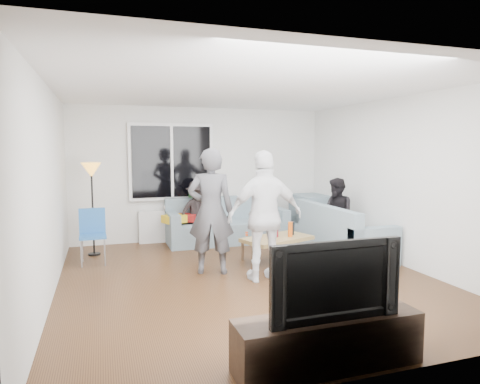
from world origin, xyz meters
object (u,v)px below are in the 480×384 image
object	(u,v)px
player_right	(265,216)
television	(330,277)
floor_lamp	(93,210)
spectator_right	(337,215)
sofa_right_section	(342,229)
coffee_table	(277,249)
side_chair	(93,237)
sofa_back_section	(227,220)
tv_console	(328,342)
spectator_back	(197,212)
player_left	(211,211)

from	to	relation	value
player_right	television	xyz separation A→B (m)	(-0.36, -2.33, -0.13)
floor_lamp	spectator_right	size ratio (longest dim) A/B	1.21
player_right	sofa_right_section	bearing A→B (deg)	-149.88
coffee_table	side_chair	world-z (taller)	side_chair
sofa_back_section	tv_console	bearing A→B (deg)	-96.49
player_right	television	bearing A→B (deg)	83.26
spectator_back	television	size ratio (longest dim) A/B	1.06
sofa_right_section	floor_lamp	xyz separation A→B (m)	(-4.07, 1.22, 0.36)
coffee_table	tv_console	world-z (taller)	tv_console
floor_lamp	player_left	world-z (taller)	player_left
sofa_back_section	television	distance (m)	4.81
sofa_right_section	spectator_back	size ratio (longest dim) A/B	1.66
spectator_back	television	world-z (taller)	spectator_back
side_chair	spectator_back	world-z (taller)	spectator_back
floor_lamp	player_right	size ratio (longest dim) A/B	0.87
sofa_right_section	floor_lamp	size ratio (longest dim) A/B	1.28
sofa_right_section	spectator_right	size ratio (longest dim) A/B	1.55
sofa_back_section	sofa_right_section	xyz separation A→B (m)	(1.63, -1.47, 0.00)
side_chair	player_right	bearing A→B (deg)	-36.93
spectator_right	sofa_right_section	bearing A→B (deg)	-0.76
sofa_back_section	side_chair	size ratio (longest dim) A/B	2.67
player_left	side_chair	bearing A→B (deg)	-14.14
sofa_back_section	spectator_right	xyz separation A→B (m)	(1.63, -1.28, 0.22)
coffee_table	player_right	distance (m)	1.20
player_left	tv_console	distance (m)	2.99
player_right	spectator_right	distance (m)	2.16
sofa_right_section	spectator_back	xyz separation A→B (m)	(-2.21, 1.50, 0.18)
television	sofa_back_section	bearing A→B (deg)	83.51
floor_lamp	spectator_right	distance (m)	4.20
sofa_back_section	spectator_back	world-z (taller)	spectator_back
sofa_right_section	player_left	size ratio (longest dim) A/B	1.10
player_left	spectator_right	xyz separation A→B (m)	(2.43, 0.60, -0.26)
player_right	sofa_back_section	bearing A→B (deg)	-92.24
player_right	spectator_back	world-z (taller)	player_right
coffee_table	spectator_back	distance (m)	1.93
spectator_right	coffee_table	bearing A→B (deg)	-76.21
sofa_right_section	side_chair	distance (m)	4.12
television	sofa_right_section	bearing A→B (deg)	56.65
sofa_right_section	player_right	world-z (taller)	player_right
player_left	player_right	xyz separation A→B (m)	(0.62, -0.56, -0.02)
sofa_right_section	floor_lamp	distance (m)	4.26
floor_lamp	tv_console	xyz separation A→B (m)	(1.90, -4.52, -0.56)
coffee_table	player_right	bearing A→B (deg)	-122.93
television	side_chair	bearing A→B (deg)	115.74
side_chair	tv_console	size ratio (longest dim) A/B	0.54
spectator_right	tv_console	xyz separation A→B (m)	(-2.17, -3.49, -0.43)
tv_console	side_chair	bearing A→B (deg)	115.74
sofa_back_section	spectator_right	size ratio (longest dim) A/B	1.78
floor_lamp	television	world-z (taller)	floor_lamp
coffee_table	floor_lamp	distance (m)	3.16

